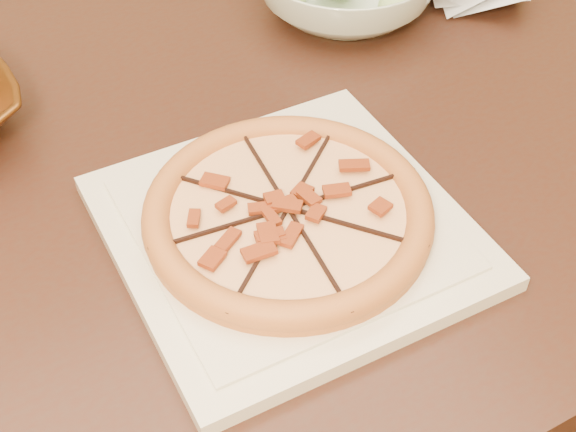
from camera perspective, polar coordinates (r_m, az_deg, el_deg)
name	(u,v)px	position (r m, az deg, el deg)	size (l,w,h in m)	color
floor	(232,426)	(1.55, -4.02, -14.66)	(4.00, 4.00, 0.02)	black
dining_table	(143,239)	(0.94, -10.27, -1.65)	(1.41, 0.92, 0.75)	black
plate	(288,230)	(0.78, 0.00, -1.01)	(0.33, 0.33, 0.02)	beige
pizza	(288,213)	(0.77, 0.00, 0.21)	(0.28, 0.28, 0.03)	#C6673F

